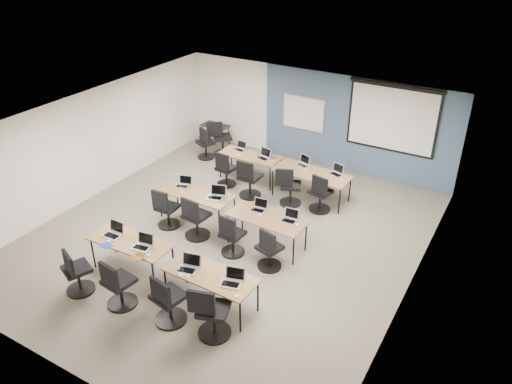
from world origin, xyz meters
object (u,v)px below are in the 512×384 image
Objects in this scene: training_table_front_left at (131,243)px; training_table_back_left at (250,157)px; training_table_front_right at (210,276)px; task_chair_0 at (76,275)px; training_table_mid_left at (196,194)px; task_chair_7 at (269,252)px; laptop_4 at (184,184)px; utility_table at (216,128)px; laptop_0 at (114,232)px; laptop_3 at (233,280)px; projector_screen at (393,115)px; task_chair_10 at (289,189)px; laptop_1 at (143,244)px; laptop_6 at (259,207)px; laptop_10 at (303,163)px; task_chair_5 at (195,221)px; task_chair_2 at (168,303)px; task_chair_9 at (249,182)px; laptop_5 at (216,195)px; spare_chair_b at (205,146)px; task_chair_11 at (320,196)px; task_chair_3 at (211,316)px; task_chair_1 at (118,287)px; task_chair_8 at (225,172)px; laptop_8 at (240,148)px; task_chair_6 at (231,238)px; spare_chair_a at (221,141)px; task_chair_4 at (166,211)px; laptop_9 at (264,156)px; training_table_back_right at (312,174)px; whiteboard at (304,114)px; laptop_11 at (337,172)px.

training_table_front_left and training_table_back_left have the same top height.
task_chair_0 is at bearing -155.96° from training_table_front_right.
training_table_mid_left is at bearing 133.04° from training_table_front_right.
task_chair_0 is 3.71m from task_chair_7.
laptop_4 is 0.37× the size of utility_table.
laptop_0 is 1.02× the size of laptop_3.
projector_screen is 1.39× the size of training_table_front_right.
task_chair_10 reaches higher than task_chair_0.
laptop_6 is at bearing 53.56° from laptop_1.
task_chair_5 is at bearing -88.97° from laptop_10.
task_chair_9 is at bearing 114.56° from task_chair_2.
training_table_back_left is (-1.99, 4.70, -0.00)m from training_table_front_right.
task_chair_5 is 1.24× the size of utility_table.
laptop_5 reaches higher than laptop_6.
spare_chair_b reaches higher than training_table_back_left.
task_chair_3 is at bearing -75.79° from task_chair_11.
task_chair_1 reaches higher than task_chair_10.
task_chair_10 is (1.91, -0.04, 0.01)m from task_chair_8.
laptop_8 is at bearing 109.46° from task_chair_5.
task_chair_1 is (0.14, -0.89, -0.36)m from laptop_1.
task_chair_3 reaches higher than task_chair_0.
laptop_8 is (0.05, 2.45, -0.00)m from laptop_4.
task_chair_1 is at bearing -81.83° from task_chair_5.
task_chair_6 is at bearing -71.09° from laptop_10.
spare_chair_a reaches higher than task_chair_5.
task_chair_2 is 1.05× the size of task_chair_4.
laptop_3 reaches higher than task_chair_8.
training_table_mid_left is at bearing -85.91° from laptop_9.
task_chair_0 is 0.97× the size of spare_chair_a.
laptop_0 reaches higher than training_table_back_right.
laptop_10 is at bearing 143.95° from training_table_back_right.
task_chair_7 is 3.02m from task_chair_9.
laptop_1 is 0.35× the size of task_chair_6.
laptop_6 is at bearing 145.77° from task_chair_7.
laptop_3 is 2.51m from laptop_6.
task_chair_10 is at bearing -123.88° from projector_screen.
task_chair_11 reaches higher than training_table_mid_left.
spare_chair_a is (-1.20, 5.61, -0.36)m from laptop_0.
training_table_front_left is at bearing -95.65° from whiteboard.
task_chair_11 reaches higher than laptop_3.
spare_chair_b is at bearing 146.95° from task_chair_8.
laptop_9 is 1.35m from task_chair_10.
training_table_mid_left is at bearing 107.22° from task_chair_1.
task_chair_2 is 1.06× the size of task_chair_6.
task_chair_8 is at bearing -84.03° from laptop_8.
utility_table is at bearing 117.18° from training_table_mid_left.
laptop_6 reaches higher than laptop_4.
task_chair_10 is (1.05, 0.17, -0.01)m from task_chair_9.
laptop_11 is (1.96, 0.95, 0.36)m from task_chair_9.
task_chair_4 is at bearing -43.11° from spare_chair_b.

